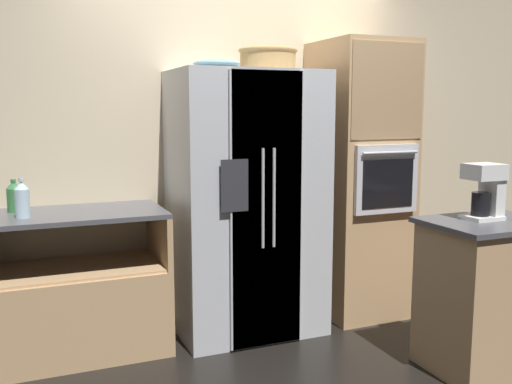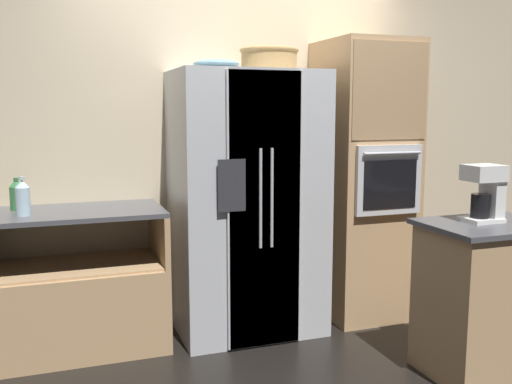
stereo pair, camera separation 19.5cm
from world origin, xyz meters
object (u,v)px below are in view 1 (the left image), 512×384
at_px(refrigerator, 247,203).
at_px(bottle_tall, 14,196).
at_px(wicker_basket, 268,59).
at_px(fruit_bowl, 217,64).
at_px(wall_oven, 359,180).
at_px(bottle_wide, 22,200).
at_px(coffee_maker, 486,189).

relative_size(refrigerator, bottle_tall, 8.78).
height_order(wicker_basket, fruit_bowl, wicker_basket).
height_order(fruit_bowl, bottle_tall, fruit_bowl).
distance_m(wall_oven, wicker_basket, 1.15).
height_order(wall_oven, bottle_wide, wall_oven).
bearing_deg(wicker_basket, fruit_bowl, -167.26).
relative_size(refrigerator, coffee_maker, 5.48).
distance_m(fruit_bowl, coffee_maker, 1.82).
relative_size(bottle_wide, coffee_maker, 0.72).
distance_m(bottle_wide, coffee_maker, 2.73).
xyz_separation_m(fruit_bowl, coffee_maker, (1.32, -1.02, -0.75)).
bearing_deg(bottle_tall, refrigerator, -7.00).
distance_m(bottle_tall, bottle_wide, 0.23).
bearing_deg(bottle_tall, wicker_basket, -5.34).
xyz_separation_m(bottle_tall, bottle_wide, (0.05, -0.23, 0.01)).
relative_size(bottle_tall, coffee_maker, 0.62).
relative_size(wicker_basket, fruit_bowl, 1.33).
distance_m(wall_oven, fruit_bowl, 1.41).
relative_size(wall_oven, wicker_basket, 5.07).
xyz_separation_m(wall_oven, bottle_wide, (-2.36, -0.07, 0.00)).
bearing_deg(wall_oven, fruit_bowl, -175.73).
bearing_deg(bottle_tall, bottle_wide, -78.69).
height_order(bottle_tall, bottle_wide, bottle_wide).
bearing_deg(coffee_maker, refrigerator, 135.19).
bearing_deg(coffee_maker, wicker_basket, 129.65).
xyz_separation_m(bottle_wide, coffee_maker, (2.52, -1.03, 0.06)).
xyz_separation_m(bottle_tall, coffee_maker, (2.57, -1.26, 0.07)).
distance_m(refrigerator, coffee_maker, 1.54).
xyz_separation_m(wicker_basket, coffee_maker, (0.92, -1.11, -0.80)).
bearing_deg(wicker_basket, wall_oven, -0.32).
relative_size(fruit_bowl, coffee_maker, 0.92).
xyz_separation_m(wicker_basket, bottle_tall, (-1.65, 0.15, -0.87)).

